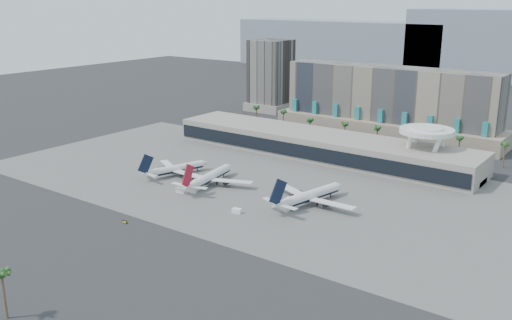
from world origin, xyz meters
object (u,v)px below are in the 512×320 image
Objects in this scene: airliner_centre at (210,177)px; airliner_right at (310,195)px; airliner_left at (177,168)px; service_vehicle_a at (181,190)px; taxiway_sign at (125,222)px; service_vehicle_b at (237,211)px.

airliner_centre is 0.97× the size of airliner_right.
service_vehicle_a is at bearing -24.56° from airliner_left.
airliner_centre is 9.65× the size of service_vehicle_a.
airliner_left is 61.56m from taxiway_sign.
service_vehicle_a is 1.18× the size of service_vehicle_b.
taxiway_sign is at bearing -95.11° from airliner_centre.
service_vehicle_a is (19.42, -17.46, -2.24)m from airliner_left.
airliner_centre is 11.41× the size of service_vehicle_b.
airliner_right is (71.98, 3.37, 0.52)m from airliner_left.
airliner_right is 31.47m from service_vehicle_b.
taxiway_sign is at bearing -47.16° from airliner_left.
service_vehicle_b is at bearing -42.64° from airliner_centre.
taxiway_sign is at bearing -141.56° from service_vehicle_b.
airliner_right is at bearing -3.84° from airliner_centre.
service_vehicle_a is 1.81× the size of taxiway_sign.
airliner_right is 56.61m from service_vehicle_a.
service_vehicle_a is (-2.82, -15.87, -2.62)m from airliner_centre.
airliner_centre is at bearing 91.59° from taxiway_sign.
service_vehicle_a reaches higher than service_vehicle_b.
airliner_left reaches higher than service_vehicle_b.
airliner_left is 8.43× the size of service_vehicle_a.
airliner_centre is 17.49× the size of taxiway_sign.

